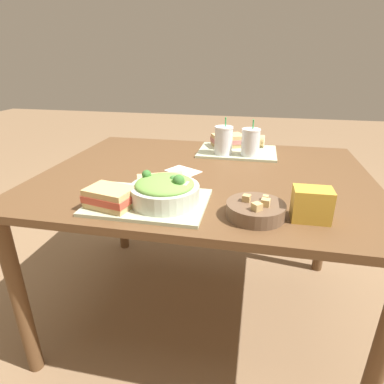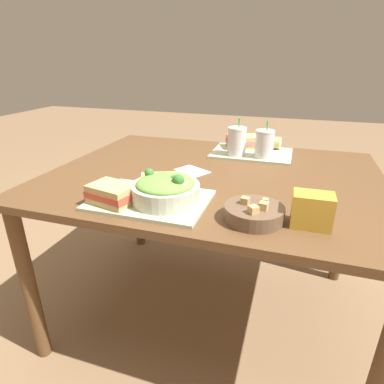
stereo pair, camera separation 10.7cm
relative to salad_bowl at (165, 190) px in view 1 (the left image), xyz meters
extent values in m
plane|color=#846647|center=(0.08, 0.36, -0.82)|extent=(12.00, 12.00, 0.00)
cube|color=brown|center=(0.08, 0.36, -0.07)|extent=(1.41, 1.10, 0.03)
cylinder|color=brown|center=(-0.57, -0.13, -0.45)|extent=(0.06, 0.06, 0.74)
cylinder|color=brown|center=(0.72, -0.13, -0.45)|extent=(0.06, 0.06, 0.74)
cylinder|color=brown|center=(-0.57, 0.85, -0.45)|extent=(0.06, 0.06, 0.74)
cylinder|color=brown|center=(0.72, 0.85, -0.45)|extent=(0.06, 0.06, 0.74)
cube|color=#B2BC99|center=(-0.06, 0.00, -0.05)|extent=(0.40, 0.29, 0.01)
cube|color=#B2BC99|center=(0.19, 0.71, -0.05)|extent=(0.40, 0.29, 0.01)
cylinder|color=beige|center=(0.00, 0.00, -0.01)|extent=(0.23, 0.23, 0.06)
ellipsoid|color=#6B9E42|center=(0.00, 0.00, 0.02)|extent=(0.20, 0.20, 0.04)
sphere|color=#38702D|center=(0.05, -0.02, 0.04)|extent=(0.04, 0.04, 0.04)
sphere|color=#38702D|center=(-0.07, 0.03, 0.04)|extent=(0.03, 0.03, 0.03)
sphere|color=#427F38|center=(0.03, 0.01, 0.04)|extent=(0.03, 0.03, 0.03)
cube|color=beige|center=(-0.01, -0.01, 0.03)|extent=(0.05, 0.06, 0.01)
cube|color=beige|center=(0.06, -0.01, 0.03)|extent=(0.04, 0.04, 0.01)
cylinder|color=brown|center=(0.30, -0.02, -0.03)|extent=(0.19, 0.19, 0.05)
cylinder|color=brown|center=(0.30, -0.02, -0.01)|extent=(0.17, 0.17, 0.01)
cube|color=tan|center=(0.33, -0.04, 0.00)|extent=(0.03, 0.03, 0.03)
cube|color=tan|center=(0.33, 0.01, 0.00)|extent=(0.02, 0.02, 0.02)
cube|color=tan|center=(0.31, -0.07, 0.00)|extent=(0.04, 0.04, 0.03)
cube|color=tan|center=(0.27, -0.01, 0.00)|extent=(0.03, 0.03, 0.02)
cube|color=tan|center=(-0.17, -0.07, -0.03)|extent=(0.17, 0.14, 0.02)
cube|color=#C64C38|center=(-0.17, -0.07, -0.01)|extent=(0.18, 0.14, 0.02)
cube|color=tan|center=(-0.17, -0.07, 0.01)|extent=(0.17, 0.14, 0.02)
cylinder|color=tan|center=(-0.05, 0.11, -0.01)|extent=(0.18, 0.13, 0.06)
cylinder|color=beige|center=(0.02, 0.14, -0.01)|extent=(0.03, 0.06, 0.06)
cube|color=tan|center=(0.13, 0.79, -0.03)|extent=(0.20, 0.17, 0.02)
cube|color=#C1706B|center=(0.13, 0.79, -0.01)|extent=(0.20, 0.18, 0.02)
cube|color=tan|center=(0.13, 0.79, 0.01)|extent=(0.20, 0.17, 0.02)
cylinder|color=tan|center=(0.27, 0.81, -0.01)|extent=(0.13, 0.08, 0.06)
cylinder|color=beige|center=(0.33, 0.81, -0.01)|extent=(0.01, 0.06, 0.06)
cylinder|color=silver|center=(0.13, 0.63, 0.02)|extent=(0.09, 0.09, 0.13)
cylinder|color=black|center=(0.13, 0.63, 0.01)|extent=(0.08, 0.08, 0.11)
cylinder|color=white|center=(0.13, 0.63, 0.09)|extent=(0.09, 0.09, 0.01)
cylinder|color=green|center=(0.13, 0.63, 0.11)|extent=(0.01, 0.01, 0.05)
cylinder|color=silver|center=(0.26, 0.63, 0.02)|extent=(0.09, 0.09, 0.13)
cylinder|color=maroon|center=(0.26, 0.63, 0.01)|extent=(0.08, 0.08, 0.10)
cylinder|color=white|center=(0.26, 0.63, 0.09)|extent=(0.09, 0.09, 0.01)
cylinder|color=green|center=(0.27, 0.63, 0.11)|extent=(0.01, 0.01, 0.05)
cube|color=gold|center=(0.47, -0.01, 0.00)|extent=(0.12, 0.08, 0.10)
cube|color=silver|center=(-0.02, 0.35, -0.05)|extent=(0.17, 0.16, 0.00)
camera|label=1|loc=(0.29, -0.96, 0.42)|focal=30.00mm
camera|label=2|loc=(0.39, -0.93, 0.42)|focal=30.00mm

